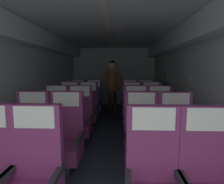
# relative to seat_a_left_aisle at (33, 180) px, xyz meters

# --- Properties ---
(ground) EXTENTS (3.50, 7.68, 0.02)m
(ground) POSITION_rel_seat_a_left_aisle_xyz_m (0.53, 2.24, -0.47)
(ground) COLOR #2D3342
(fuselage_shell) EXTENTS (3.38, 7.33, 2.31)m
(fuselage_shell) POSITION_rel_seat_a_left_aisle_xyz_m (0.53, 2.52, 1.18)
(fuselage_shell) COLOR silver
(fuselage_shell) RESTS_ON ground
(seat_a_left_aisle) EXTENTS (0.49, 0.51, 1.12)m
(seat_a_left_aisle) POSITION_rel_seat_a_left_aisle_xyz_m (0.00, 0.00, 0.00)
(seat_a_left_aisle) COLOR #38383D
(seat_a_left_aisle) RESTS_ON ground
(seat_a_right_window) EXTENTS (0.49, 0.51, 1.12)m
(seat_a_right_window) POSITION_rel_seat_a_left_aisle_xyz_m (1.05, -0.01, 0.00)
(seat_a_right_window) COLOR #38383D
(seat_a_right_window) RESTS_ON ground
(seat_b_left_window) EXTENTS (0.49, 0.51, 1.12)m
(seat_b_left_window) POSITION_rel_seat_a_left_aisle_xyz_m (-0.47, 0.94, 0.00)
(seat_b_left_window) COLOR #38383D
(seat_b_left_window) RESTS_ON ground
(seat_b_left_aisle) EXTENTS (0.49, 0.51, 1.12)m
(seat_b_left_aisle) POSITION_rel_seat_a_left_aisle_xyz_m (0.01, 0.96, 0.00)
(seat_b_left_aisle) COLOR #38383D
(seat_b_left_aisle) RESTS_ON ground
(seat_b_right_aisle) EXTENTS (0.49, 0.51, 1.12)m
(seat_b_right_aisle) POSITION_rel_seat_a_left_aisle_xyz_m (1.53, 0.94, 0.00)
(seat_b_right_aisle) COLOR #38383D
(seat_b_right_aisle) RESTS_ON ground
(seat_b_right_window) EXTENTS (0.49, 0.51, 1.12)m
(seat_b_right_window) POSITION_rel_seat_a_left_aisle_xyz_m (1.06, 0.96, 0.00)
(seat_b_right_window) COLOR #38383D
(seat_b_right_window) RESTS_ON ground
(seat_c_left_window) EXTENTS (0.49, 0.51, 1.12)m
(seat_c_left_window) POSITION_rel_seat_a_left_aisle_xyz_m (-0.45, 1.88, 0.00)
(seat_c_left_window) COLOR #38383D
(seat_c_left_window) RESTS_ON ground
(seat_c_left_aisle) EXTENTS (0.49, 0.51, 1.12)m
(seat_c_left_aisle) POSITION_rel_seat_a_left_aisle_xyz_m (-0.00, 1.90, 0.00)
(seat_c_left_aisle) COLOR #38383D
(seat_c_left_aisle) RESTS_ON ground
(seat_c_right_aisle) EXTENTS (0.49, 0.51, 1.12)m
(seat_c_right_aisle) POSITION_rel_seat_a_left_aisle_xyz_m (1.51, 1.89, 0.00)
(seat_c_right_aisle) COLOR #38383D
(seat_c_right_aisle) RESTS_ON ground
(seat_c_right_window) EXTENTS (0.49, 0.51, 1.12)m
(seat_c_right_window) POSITION_rel_seat_a_left_aisle_xyz_m (1.07, 1.90, 0.00)
(seat_c_right_window) COLOR #38383D
(seat_c_right_window) RESTS_ON ground
(seat_d_left_window) EXTENTS (0.49, 0.51, 1.12)m
(seat_d_left_window) POSITION_rel_seat_a_left_aisle_xyz_m (-0.46, 2.84, 0.00)
(seat_d_left_window) COLOR #38383D
(seat_d_left_window) RESTS_ON ground
(seat_d_left_aisle) EXTENTS (0.49, 0.51, 1.12)m
(seat_d_left_aisle) POSITION_rel_seat_a_left_aisle_xyz_m (-0.01, 2.83, 0.00)
(seat_d_left_aisle) COLOR #38383D
(seat_d_left_aisle) RESTS_ON ground
(seat_d_right_aisle) EXTENTS (0.49, 0.51, 1.12)m
(seat_d_right_aisle) POSITION_rel_seat_a_left_aisle_xyz_m (1.52, 2.85, 0.00)
(seat_d_right_aisle) COLOR #38383D
(seat_d_right_aisle) RESTS_ON ground
(seat_d_right_window) EXTENTS (0.49, 0.51, 1.12)m
(seat_d_right_window) POSITION_rel_seat_a_left_aisle_xyz_m (1.06, 2.84, 0.00)
(seat_d_right_window) COLOR #38383D
(seat_d_right_window) RESTS_ON ground
(seat_e_left_window) EXTENTS (0.49, 0.51, 1.12)m
(seat_e_left_window) POSITION_rel_seat_a_left_aisle_xyz_m (-0.47, 3.78, 0.00)
(seat_e_left_window) COLOR #38383D
(seat_e_left_window) RESTS_ON ground
(seat_e_left_aisle) EXTENTS (0.49, 0.51, 1.12)m
(seat_e_left_aisle) POSITION_rel_seat_a_left_aisle_xyz_m (-0.00, 3.80, 0.00)
(seat_e_left_aisle) COLOR #38383D
(seat_e_left_aisle) RESTS_ON ground
(seat_e_right_aisle) EXTENTS (0.49, 0.51, 1.12)m
(seat_e_right_aisle) POSITION_rel_seat_a_left_aisle_xyz_m (1.52, 3.80, 0.00)
(seat_e_right_aisle) COLOR #38383D
(seat_e_right_aisle) RESTS_ON ground
(seat_e_right_window) EXTENTS (0.49, 0.51, 1.12)m
(seat_e_right_window) POSITION_rel_seat_a_left_aisle_xyz_m (1.06, 3.79, 0.00)
(seat_e_right_window) COLOR #38383D
(seat_e_right_window) RESTS_ON ground
(flight_attendant) EXTENTS (0.43, 0.28, 1.67)m
(flight_attendant) POSITION_rel_seat_a_left_aisle_xyz_m (0.55, 3.83, 0.57)
(flight_attendant) COLOR black
(flight_attendant) RESTS_ON ground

